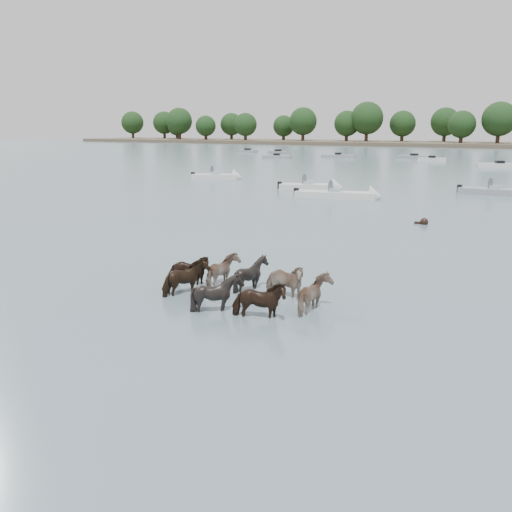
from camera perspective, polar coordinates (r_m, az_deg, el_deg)
The scene contains 10 objects.
ground at distance 18.37m, azimuth -6.83°, elevation -3.31°, with size 400.00×400.00×0.00m, color slate.
shoreline at distance 182.86m, azimuth 4.39°, elevation 11.33°, with size 160.00×30.00×1.00m, color #4C4233.
pony_herd at distance 17.23m, azimuth -1.70°, elevation -2.93°, with size 6.34×3.83×1.32m.
swimming_pony at distance 31.72m, azimuth 16.42°, elevation 3.27°, with size 0.72×0.44×0.44m.
motorboat_a at distance 47.64m, azimuth 6.21°, elevation 6.89°, with size 5.46×3.55×1.92m.
motorboat_b at distance 42.08m, azimuth 9.07°, elevation 6.03°, with size 6.49×3.14×1.92m.
motorboat_c at distance 47.40m, azimuth 23.82°, elevation 5.85°, with size 5.93×1.69×1.92m.
motorboat_f at distance 57.52m, azimuth -3.37°, elevation 7.95°, with size 5.27×3.40×1.92m.
distant_flotilla at distance 90.04m, azimuth 24.16°, elevation 8.64°, with size 107.06×27.98×0.93m.
treeline at distance 181.91m, azimuth 4.58°, elevation 13.21°, with size 151.53×21.94×12.32m.
Camera 1 is at (10.78, -13.99, 5.07)m, focal length 39.89 mm.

